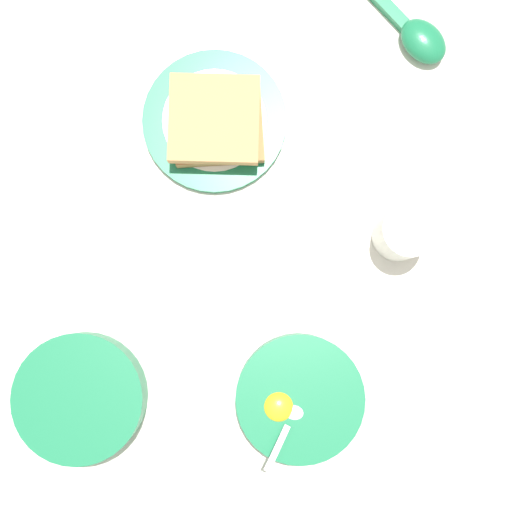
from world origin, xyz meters
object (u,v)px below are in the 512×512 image
Objects in this scene: congee_bowl at (80,398)px; drinking_cup at (404,233)px; toast_sandwich at (216,121)px; soup_spoon at (417,35)px; egg_bowl at (299,398)px; toast_plate at (215,121)px.

congee_bowl is 0.41m from drinking_cup.
drinking_cup reaches higher than toast_sandwich.
congee_bowl is at bearing -121.70° from soup_spoon.
toast_sandwich is (-0.15, 0.29, 0.01)m from egg_bowl.
egg_bowl is 1.03× the size of congee_bowl.
drinking_cup is at bearing 37.80° from congee_bowl.
soup_spoon reaches higher than toast_plate.
congee_bowl is at bearing -104.96° from toast_sandwich.
toast_plate is 1.38× the size of toast_sandwich.
drinking_cup is (0.08, 0.21, 0.02)m from egg_bowl.
egg_bowl reaches higher than congee_bowl.
drinking_cup is at bearing -21.44° from toast_plate.
soup_spoon is 1.75× the size of drinking_cup.
egg_bowl is 2.01× the size of drinking_cup.
toast_plate is at bearing 117.67° from egg_bowl.
drinking_cup is at bearing -20.70° from toast_sandwich.
congee_bowl reaches higher than soup_spoon.
toast_plate is at bearing 129.20° from toast_sandwich.
toast_sandwich reaches higher than congee_bowl.
egg_bowl is at bearing -97.67° from soup_spoon.
toast_plate is at bearing 158.56° from drinking_cup.
soup_spoon is at bearing 82.33° from egg_bowl.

